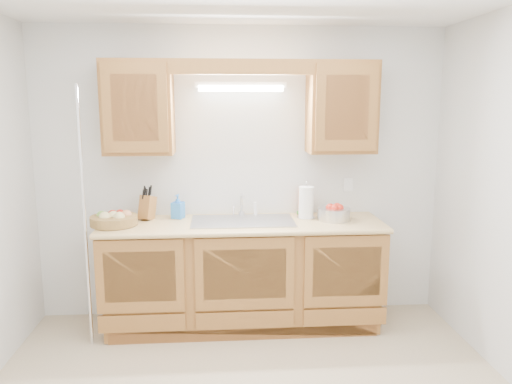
{
  "coord_description": "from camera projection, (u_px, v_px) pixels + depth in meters",
  "views": [
    {
      "loc": [
        -0.18,
        -2.79,
        1.87
      ],
      "look_at": [
        0.08,
        0.85,
        1.21
      ],
      "focal_mm": 35.0,
      "sensor_mm": 36.0,
      "label": 1
    }
  ],
  "objects": [
    {
      "name": "countertop",
      "position": [
        243.0,
        224.0,
        4.09
      ],
      "size": [
        2.3,
        0.63,
        0.04
      ],
      "primitive_type": "cube",
      "color": "tan",
      "rests_on": "base_cabinets"
    },
    {
      "name": "wire_shelf_pole",
      "position": [
        85.0,
        220.0,
        3.74
      ],
      "size": [
        0.03,
        0.03,
        2.0
      ],
      "primitive_type": "cylinder",
      "color": "silver",
      "rests_on": "ground"
    },
    {
      "name": "apple_bowl",
      "position": [
        334.0,
        213.0,
        4.15
      ],
      "size": [
        0.3,
        0.3,
        0.14
      ],
      "rotation": [
        0.0,
        0.0,
        -0.13
      ],
      "color": "silver",
      "rests_on": "countertop"
    },
    {
      "name": "sponge",
      "position": [
        303.0,
        213.0,
        4.37
      ],
      "size": [
        0.11,
        0.08,
        0.02
      ],
      "rotation": [
        0.0,
        0.0,
        -0.11
      ],
      "color": "#CC333F",
      "rests_on": "countertop"
    },
    {
      "name": "upper_cabinet_right",
      "position": [
        341.0,
        107.0,
        4.13
      ],
      "size": [
        0.55,
        0.33,
        0.75
      ],
      "primitive_type": "cube",
      "color": "#9E652E",
      "rests_on": "room"
    },
    {
      "name": "paper_towel",
      "position": [
        306.0,
        203.0,
        4.2
      ],
      "size": [
        0.15,
        0.15,
        0.32
      ],
      "rotation": [
        0.0,
        0.0,
        -0.24
      ],
      "color": "silver",
      "rests_on": "countertop"
    },
    {
      "name": "knife_block",
      "position": [
        147.0,
        207.0,
        4.17
      ],
      "size": [
        0.16,
        0.19,
        0.29
      ],
      "rotation": [
        0.0,
        0.0,
        -0.41
      ],
      "color": "#9E652E",
      "rests_on": "countertop"
    },
    {
      "name": "soap_bottle",
      "position": [
        178.0,
        206.0,
        4.2
      ],
      "size": [
        0.12,
        0.12,
        0.2
      ],
      "primitive_type": "imported",
      "rotation": [
        0.0,
        0.0,
        -0.38
      ],
      "color": "blue",
      "rests_on": "countertop"
    },
    {
      "name": "orange_canister",
      "position": [
        303.0,
        200.0,
        4.35
      ],
      "size": [
        0.09,
        0.09,
        0.24
      ],
      "rotation": [
        0.0,
        0.0,
        -0.1
      ],
      "color": "#FE580E",
      "rests_on": "countertop"
    },
    {
      "name": "base_cabinets",
      "position": [
        243.0,
        275.0,
        4.18
      ],
      "size": [
        2.2,
        0.6,
        0.86
      ],
      "primitive_type": "cube",
      "color": "#9E652E",
      "rests_on": "ground"
    },
    {
      "name": "sink",
      "position": [
        243.0,
        230.0,
        4.12
      ],
      "size": [
        0.84,
        0.46,
        0.36
      ],
      "color": "#9E9EA3",
      "rests_on": "countertop"
    },
    {
      "name": "fruit_basket",
      "position": [
        114.0,
        219.0,
        3.97
      ],
      "size": [
        0.42,
        0.42,
        0.12
      ],
      "rotation": [
        0.0,
        0.0,
        -0.14
      ],
      "color": "olive",
      "rests_on": "countertop"
    },
    {
      "name": "room",
      "position": [
        252.0,
        212.0,
        2.86
      ],
      "size": [
        3.52,
        3.5,
        2.5
      ],
      "color": "tan",
      "rests_on": "ground"
    },
    {
      "name": "outlet_plate",
      "position": [
        348.0,
        185.0,
        4.41
      ],
      "size": [
        0.08,
        0.01,
        0.12
      ],
      "primitive_type": "cube",
      "color": "white",
      "rests_on": "room"
    },
    {
      "name": "fluorescent_fixture",
      "position": [
        241.0,
        86.0,
        4.12
      ],
      "size": [
        0.76,
        0.08,
        0.08
      ],
      "color": "white",
      "rests_on": "room"
    },
    {
      "name": "valance",
      "position": [
        242.0,
        67.0,
        3.87
      ],
      "size": [
        2.2,
        0.05,
        0.12
      ],
      "primitive_type": "cube",
      "color": "#9E652E",
      "rests_on": "room"
    },
    {
      "name": "upper_cabinet_left",
      "position": [
        138.0,
        108.0,
        4.01
      ],
      "size": [
        0.55,
        0.33,
        0.75
      ],
      "primitive_type": "cube",
      "color": "#9E652E",
      "rests_on": "room"
    }
  ]
}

